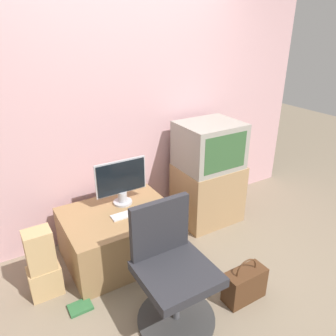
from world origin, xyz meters
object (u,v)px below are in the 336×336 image
main_monitor (121,181)px  keyboard (129,214)px  book (80,307)px  crt_tv (209,145)px  office_chair (172,275)px  handbag (245,284)px  mouse (150,206)px  cardboard_box_lower (46,280)px

main_monitor → keyboard: main_monitor is taller
keyboard → book: 0.83m
crt_tv → keyboard: bearing=-169.2°
office_chair → handbag: 0.65m
office_chair → handbag: size_ratio=2.36×
crt_tv → book: 1.90m
office_chair → main_monitor: bearing=87.0°
mouse → crt_tv: size_ratio=0.11×
cardboard_box_lower → handbag: size_ratio=0.67×
keyboard → cardboard_box_lower: 0.85m
cardboard_box_lower → mouse: bearing=3.0°
handbag → book: bearing=153.8°
main_monitor → keyboard: bearing=-99.5°
main_monitor → office_chair: 1.02m
main_monitor → crt_tv: size_ratio=0.79×
crt_tv → handbag: size_ratio=1.61×
main_monitor → cardboard_box_lower: (-0.81, -0.25, -0.57)m
main_monitor → crt_tv: 0.99m
crt_tv → handbag: (-0.45, -1.10, -0.73)m
mouse → handbag: size_ratio=0.17×
mouse → book: (-0.81, -0.35, -0.48)m
keyboard → office_chair: office_chair is taller
book → main_monitor: bearing=41.3°
keyboard → mouse: mouse is taller
main_monitor → handbag: main_monitor is taller
mouse → crt_tv: (0.80, 0.18, 0.38)m
main_monitor → book: main_monitor is taller
handbag → cardboard_box_lower: bearing=147.0°
crt_tv → main_monitor: bearing=178.8°
cardboard_box_lower → book: cardboard_box_lower is taller
keyboard → mouse: 0.22m
office_chair → book: office_chair is taller
keyboard → book: keyboard is taller
main_monitor → crt_tv: crt_tv is taller
office_chair → keyboard: bearing=88.8°
main_monitor → cardboard_box_lower: 1.02m
keyboard → office_chair: 0.76m
main_monitor → cardboard_box_lower: size_ratio=1.90×
mouse → keyboard: bearing=-177.3°
main_monitor → handbag: (0.52, -1.12, -0.56)m
mouse → crt_tv: crt_tv is taller
office_chair → cardboard_box_lower: (-0.76, 0.71, -0.26)m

